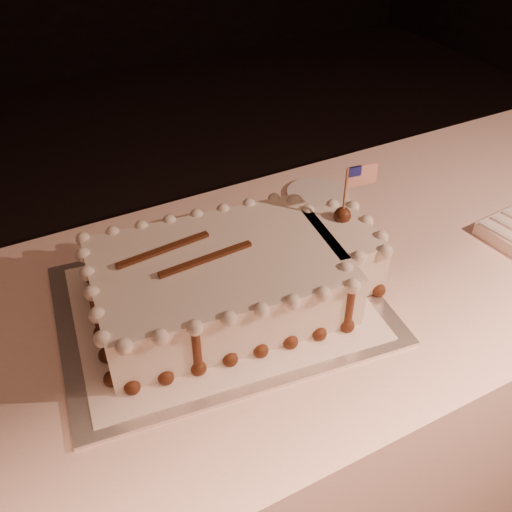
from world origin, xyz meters
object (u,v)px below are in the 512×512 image
sheet_cake (235,277)px  side_plate (316,194)px  banquet_table (307,387)px  cake_board (220,304)px

sheet_cake → side_plate: sheet_cake is taller
banquet_table → side_plate: size_ratio=16.19×
sheet_cake → side_plate: bearing=36.0°
banquet_table → side_plate: 0.49m
cake_board → sheet_cake: size_ratio=1.02×
banquet_table → sheet_cake: (-0.19, -0.00, 0.44)m
banquet_table → cake_board: (-0.22, 0.00, 0.38)m
banquet_table → side_plate: bearing=57.6°
cake_board → side_plate: (0.39, 0.25, 0.00)m
banquet_table → sheet_cake: sheet_cake is taller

